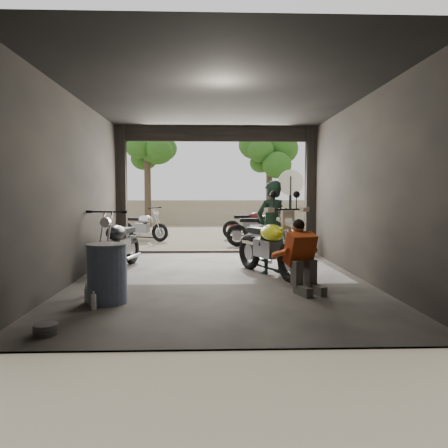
{
  "coord_description": "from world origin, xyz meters",
  "views": [
    {
      "loc": [
        -0.2,
        -7.64,
        1.53
      ],
      "look_at": [
        0.09,
        0.6,
        0.95
      ],
      "focal_mm": 35.0,
      "sensor_mm": 36.0,
      "label": 1
    }
  ],
  "objects": [
    {
      "name": "garage",
      "position": [
        0.0,
        0.55,
        1.28
      ],
      "size": [
        7.0,
        7.13,
        3.2
      ],
      "color": "#2D2B28",
      "rests_on": "ground"
    },
    {
      "name": "boundary_wall",
      "position": [
        0.0,
        14.0,
        0.6
      ],
      "size": [
        18.0,
        0.3,
        1.2
      ],
      "primitive_type": "cube",
      "color": "gray",
      "rests_on": "ground"
    },
    {
      "name": "oil_drum",
      "position": [
        -1.6,
        -1.64,
        0.42
      ],
      "size": [
        0.67,
        0.67,
        0.83
      ],
      "primitive_type": "cylinder",
      "rotation": [
        0.0,
        0.0,
        -0.3
      ],
      "color": "#445373",
      "rests_on": "ground"
    },
    {
      "name": "rider",
      "position": [
        0.98,
        0.53,
        0.89
      ],
      "size": [
        0.77,
        0.7,
        1.77
      ],
      "primitive_type": "imported",
      "rotation": [
        0.0,
        0.0,
        3.68
      ],
      "color": "black",
      "rests_on": "ground"
    },
    {
      "name": "tree_left",
      "position": [
        -3.0,
        12.5,
        3.99
      ],
      "size": [
        2.2,
        2.2,
        5.6
      ],
      "color": "#382B1E",
      "rests_on": "ground"
    },
    {
      "name": "ground",
      "position": [
        0.0,
        0.0,
        0.0
      ],
      "size": [
        80.0,
        80.0,
        0.0
      ],
      "primitive_type": "plane",
      "color": "#7A6D56",
      "rests_on": "ground"
    },
    {
      "name": "main_bike",
      "position": [
        0.9,
        0.35,
        0.65
      ],
      "size": [
        1.51,
        2.11,
        1.3
      ],
      "primitive_type": null,
      "rotation": [
        0.0,
        0.0,
        0.41
      ],
      "color": "beige",
      "rests_on": "ground"
    },
    {
      "name": "tree_right",
      "position": [
        2.8,
        14.0,
        3.56
      ],
      "size": [
        2.2,
        2.2,
        5.0
      ],
      "color": "#382B1E",
      "rests_on": "ground"
    },
    {
      "name": "stool",
      "position": [
        2.0,
        2.86,
        0.45
      ],
      "size": [
        0.38,
        0.38,
        0.52
      ],
      "rotation": [
        0.0,
        0.0,
        0.19
      ],
      "color": "black",
      "rests_on": "ground"
    },
    {
      "name": "outside_bike_b",
      "position": [
        1.27,
        6.88,
        0.6
      ],
      "size": [
        1.81,
        0.85,
        1.19
      ],
      "primitive_type": null,
      "rotation": [
        0.0,
        0.0,
        1.64
      ],
      "color": "#471111",
      "rests_on": "ground"
    },
    {
      "name": "outside_bike_c",
      "position": [
        1.33,
        4.88,
        0.6
      ],
      "size": [
        1.79,
        0.75,
        1.21
      ],
      "primitive_type": null,
      "rotation": [
        0.0,
        0.0,
        1.56
      ],
      "color": "black",
      "rests_on": "ground"
    },
    {
      "name": "outside_bike_a",
      "position": [
        -2.34,
        6.49,
        0.55
      ],
      "size": [
        1.77,
        1.3,
        1.11
      ],
      "primitive_type": null,
      "rotation": [
        0.0,
        0.0,
        1.13
      ],
      "color": "black",
      "rests_on": "ground"
    },
    {
      "name": "helmet",
      "position": [
        1.97,
        2.9,
        0.68
      ],
      "size": [
        0.4,
        0.41,
        0.31
      ],
      "primitive_type": "ellipsoid",
      "rotation": [
        0.0,
        0.0,
        -0.27
      ],
      "color": "white",
      "rests_on": "stool"
    },
    {
      "name": "sign_post",
      "position": [
        2.16,
        4.91,
        1.48
      ],
      "size": [
        0.74,
        0.08,
        2.22
      ],
      "rotation": [
        0.0,
        0.0,
        -0.23
      ],
      "color": "black",
      "rests_on": "ground"
    },
    {
      "name": "left_bike",
      "position": [
        -2.0,
        1.07,
        0.61
      ],
      "size": [
        1.07,
        1.9,
        1.21
      ],
      "primitive_type": null,
      "rotation": [
        0.0,
        0.0,
        -0.2
      ],
      "color": "black",
      "rests_on": "ground"
    },
    {
      "name": "mechanic",
      "position": [
        1.25,
        -1.1,
        0.55
      ],
      "size": [
        0.77,
        0.89,
        1.09
      ],
      "primitive_type": null,
      "rotation": [
        0.0,
        0.0,
        0.33
      ],
      "color": "#D04F1B",
      "rests_on": "ground"
    }
  ]
}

